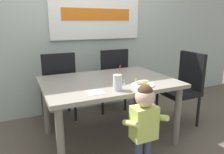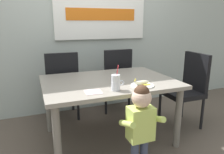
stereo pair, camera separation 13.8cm
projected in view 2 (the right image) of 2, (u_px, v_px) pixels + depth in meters
The scene contains 11 objects.
ground_plane at pixel (109, 138), 2.54m from camera, with size 24.00×24.00×0.00m, color brown.
back_wall at pixel (84, 14), 3.13m from camera, with size 6.40×0.17×2.90m.
dining_table at pixel (109, 87), 2.38m from camera, with size 1.43×1.02×0.71m.
dining_chair_left at pixel (62, 82), 2.90m from camera, with size 0.44×0.45×0.96m.
dining_chair_right at pixel (115, 76), 3.22m from camera, with size 0.44×0.44×0.96m.
dining_chair_far at pixel (188, 86), 2.75m from camera, with size 0.44×0.44×0.96m.
toddler_standing at pixel (141, 120), 1.82m from camera, with size 0.33×0.24×0.84m.
milk_cup at pixel (116, 83), 1.99m from camera, with size 0.13×0.09×0.25m.
snack_plate at pixel (142, 85), 2.14m from camera, with size 0.23×0.23×0.01m, color white.
peeled_banana at pixel (142, 83), 2.14m from camera, with size 0.17×0.11×0.07m.
paper_napkin at pixel (93, 92), 1.95m from camera, with size 0.15×0.15×0.00m, color silver.
Camera 2 is at (-0.78, -2.14, 1.34)m, focal length 34.02 mm.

